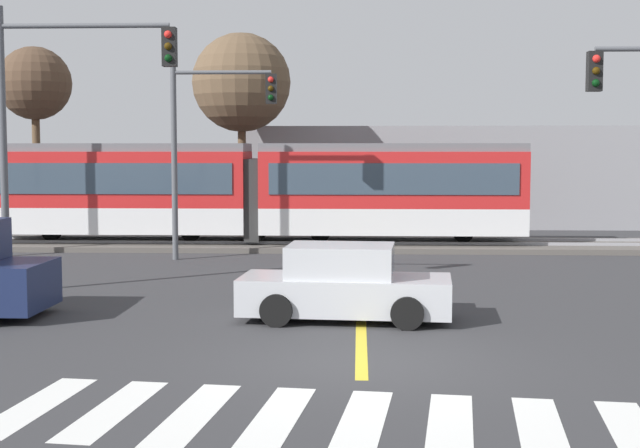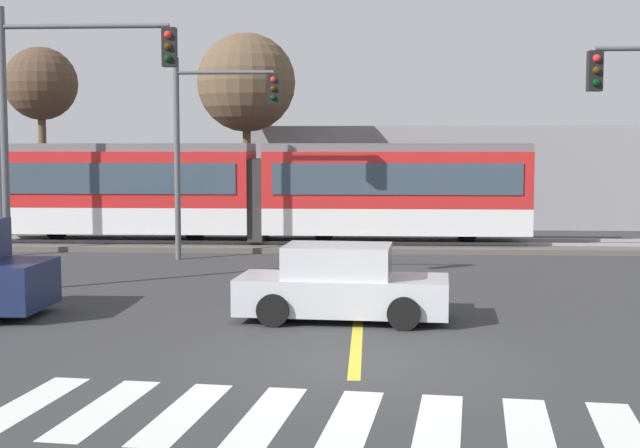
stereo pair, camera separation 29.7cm
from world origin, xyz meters
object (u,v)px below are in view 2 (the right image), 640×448
(light_rail_tram, at_px, (259,188))
(traffic_light_far_left, at_px, (211,128))
(traffic_light_mid_left, at_px, (59,105))
(bare_tree_far_west, at_px, (41,85))
(street_lamp_west, at_px, (2,83))
(sedan_crossing, at_px, (342,285))
(bare_tree_west, at_px, (246,83))

(light_rail_tram, xyz_separation_m, traffic_light_far_left, (-1.01, -3.65, 2.00))
(traffic_light_mid_left, height_order, bare_tree_far_west, bare_tree_far_west)
(street_lamp_west, xyz_separation_m, bare_tree_far_west, (-1.84, 8.23, 0.52))
(light_rail_tram, xyz_separation_m, street_lamp_west, (-7.70, -3.17, 3.43))
(traffic_light_far_left, height_order, street_lamp_west, street_lamp_west)
(sedan_crossing, distance_m, traffic_light_mid_left, 8.33)
(light_rail_tram, relative_size, bare_tree_far_west, 2.45)
(sedan_crossing, height_order, bare_tree_far_west, bare_tree_far_west)
(light_rail_tram, height_order, street_lamp_west, street_lamp_west)
(traffic_light_far_left, height_order, bare_tree_far_west, bare_tree_far_west)
(traffic_light_mid_left, relative_size, bare_tree_west, 0.85)
(sedan_crossing, height_order, traffic_light_far_left, traffic_light_far_left)
(sedan_crossing, distance_m, traffic_light_far_left, 10.95)
(light_rail_tram, distance_m, traffic_light_far_left, 4.28)
(bare_tree_far_west, relative_size, bare_tree_west, 0.95)
(sedan_crossing, xyz_separation_m, street_lamp_west, (-11.03, 9.96, 4.78))
(traffic_light_mid_left, height_order, bare_tree_west, bare_tree_west)
(light_rail_tram, distance_m, traffic_light_mid_left, 10.90)
(traffic_light_mid_left, bearing_deg, sedan_crossing, -24.38)
(street_lamp_west, relative_size, bare_tree_west, 1.23)
(sedan_crossing, distance_m, bare_tree_far_west, 22.91)
(traffic_light_far_left, height_order, traffic_light_mid_left, traffic_light_mid_left)
(traffic_light_far_left, relative_size, bare_tree_far_west, 0.82)
(traffic_light_far_left, bearing_deg, bare_tree_far_west, 134.41)
(light_rail_tram, height_order, bare_tree_west, bare_tree_west)
(street_lamp_west, bearing_deg, bare_tree_west, 48.36)
(light_rail_tram, distance_m, bare_tree_far_west, 11.50)
(sedan_crossing, relative_size, traffic_light_mid_left, 0.64)
(traffic_light_mid_left, height_order, street_lamp_west, street_lamp_west)
(street_lamp_west, bearing_deg, traffic_light_mid_left, -58.28)
(light_rail_tram, height_order, traffic_light_mid_left, traffic_light_mid_left)
(light_rail_tram, relative_size, bare_tree_west, 2.32)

